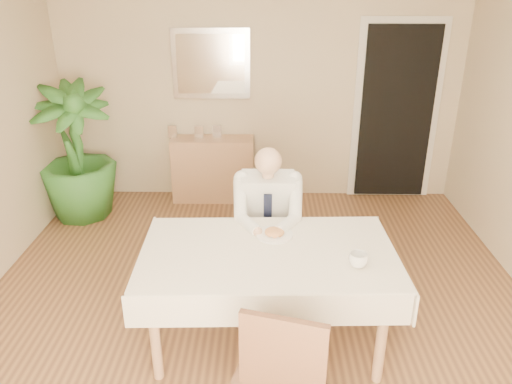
{
  "coord_description": "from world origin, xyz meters",
  "views": [
    {
      "loc": [
        0.06,
        -3.08,
        2.45
      ],
      "look_at": [
        0.0,
        0.35,
        0.95
      ],
      "focal_mm": 35.0,
      "sensor_mm": 36.0,
      "label": 1
    }
  ],
  "objects_px": {
    "chair_far": "(267,221)",
    "potted_palm": "(75,152)",
    "chair_near": "(281,367)",
    "coffee_mug": "(358,260)",
    "seated_man": "(268,219)",
    "dining_table": "(268,262)",
    "sideboard": "(213,169)"
  },
  "relations": [
    {
      "from": "chair_far",
      "to": "potted_palm",
      "type": "bearing_deg",
      "value": 156.4
    },
    {
      "from": "chair_near",
      "to": "coffee_mug",
      "type": "bearing_deg",
      "value": 68.5
    },
    {
      "from": "seated_man",
      "to": "potted_palm",
      "type": "bearing_deg",
      "value": 144.37
    },
    {
      "from": "coffee_mug",
      "to": "potted_palm",
      "type": "height_order",
      "value": "potted_palm"
    },
    {
      "from": "chair_far",
      "to": "potted_palm",
      "type": "xyz_separation_m",
      "value": [
        -2.03,
        1.16,
        0.21
      ]
    },
    {
      "from": "dining_table",
      "to": "chair_far",
      "type": "height_order",
      "value": "chair_far"
    },
    {
      "from": "potted_palm",
      "to": "seated_man",
      "type": "bearing_deg",
      "value": -35.63
    },
    {
      "from": "dining_table",
      "to": "chair_far",
      "type": "bearing_deg",
      "value": 88.16
    },
    {
      "from": "chair_far",
      "to": "sideboard",
      "type": "height_order",
      "value": "chair_far"
    },
    {
      "from": "coffee_mug",
      "to": "sideboard",
      "type": "distance_m",
      "value": 2.97
    },
    {
      "from": "seated_man",
      "to": "dining_table",
      "type": "bearing_deg",
      "value": -90.0
    },
    {
      "from": "seated_man",
      "to": "potted_palm",
      "type": "xyz_separation_m",
      "value": [
        -2.03,
        1.45,
        0.04
      ]
    },
    {
      "from": "chair_far",
      "to": "seated_man",
      "type": "distance_m",
      "value": 0.34
    },
    {
      "from": "dining_table",
      "to": "coffee_mug",
      "type": "height_order",
      "value": "coffee_mug"
    },
    {
      "from": "dining_table",
      "to": "seated_man",
      "type": "height_order",
      "value": "seated_man"
    },
    {
      "from": "seated_man",
      "to": "sideboard",
      "type": "distance_m",
      "value": 2.03
    },
    {
      "from": "chair_far",
      "to": "sideboard",
      "type": "distance_m",
      "value": 1.74
    },
    {
      "from": "chair_near",
      "to": "sideboard",
      "type": "bearing_deg",
      "value": 117.13
    },
    {
      "from": "seated_man",
      "to": "potted_palm",
      "type": "height_order",
      "value": "potted_palm"
    },
    {
      "from": "sideboard",
      "to": "potted_palm",
      "type": "height_order",
      "value": "potted_palm"
    },
    {
      "from": "chair_near",
      "to": "seated_man",
      "type": "relative_size",
      "value": 0.76
    },
    {
      "from": "coffee_mug",
      "to": "potted_palm",
      "type": "bearing_deg",
      "value": 139.32
    },
    {
      "from": "seated_man",
      "to": "coffee_mug",
      "type": "bearing_deg",
      "value": -53.87
    },
    {
      "from": "sideboard",
      "to": "potted_palm",
      "type": "relative_size",
      "value": 0.64
    },
    {
      "from": "chair_far",
      "to": "coffee_mug",
      "type": "bearing_deg",
      "value": -55.8
    },
    {
      "from": "chair_near",
      "to": "dining_table",
      "type": "bearing_deg",
      "value": 110.07
    },
    {
      "from": "chair_far",
      "to": "potted_palm",
      "type": "height_order",
      "value": "potted_palm"
    },
    {
      "from": "chair_near",
      "to": "potted_palm",
      "type": "height_order",
      "value": "potted_palm"
    },
    {
      "from": "coffee_mug",
      "to": "sideboard",
      "type": "relative_size",
      "value": 0.13
    },
    {
      "from": "sideboard",
      "to": "potted_palm",
      "type": "bearing_deg",
      "value": -162.65
    },
    {
      "from": "sideboard",
      "to": "dining_table",
      "type": "bearing_deg",
      "value": -76.64
    },
    {
      "from": "dining_table",
      "to": "potted_palm",
      "type": "distance_m",
      "value": 2.88
    }
  ]
}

